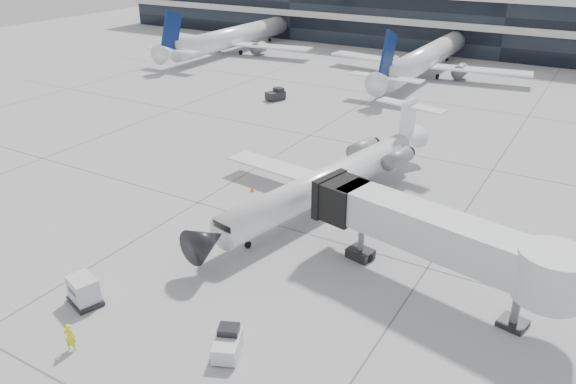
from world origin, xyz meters
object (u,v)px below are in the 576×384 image
Objects in this scene: ramp_worker at (70,337)px; baggage_tug at (227,343)px; cargo_uld at (84,291)px; regional_jet at (332,179)px; jet_bridge at (447,238)px.

ramp_worker reaches higher than baggage_tug.
cargo_uld reaches higher than baggage_tug.
baggage_tug is at bearing -175.87° from ramp_worker.
regional_jet is 21.44m from cargo_uld.
regional_jet is 14.33m from jet_bridge.
cargo_uld is at bearing -97.26° from regional_jet.
jet_bridge is at bearing -160.25° from ramp_worker.
regional_jet is at bearing 76.25° from baggage_tug.
baggage_tug is at bearing -113.93° from jet_bridge.
jet_bridge is 14.53m from baggage_tug.
baggage_tug is at bearing 22.75° from cargo_uld.
regional_jet is 10.92× the size of baggage_tug.
ramp_worker is at bearing -32.63° from cargo_uld.
ramp_worker is at bearing -88.50° from regional_jet.
regional_jet is 19.80m from baggage_tug.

